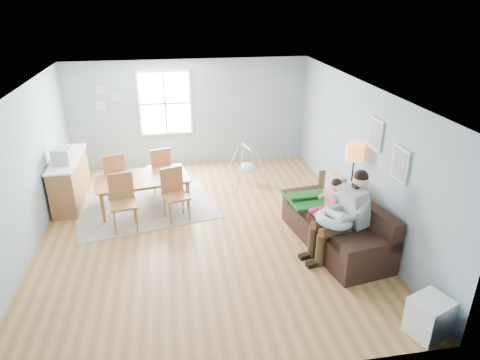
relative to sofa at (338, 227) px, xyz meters
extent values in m
cube|color=#966335|center=(-2.34, 0.90, -0.37)|extent=(8.40, 9.40, 0.08)
cube|color=silver|center=(-2.34, 0.90, 2.67)|extent=(8.40, 9.40, 0.60)
cube|color=#8EAAB9|center=(-2.34, 5.56, 1.02)|extent=(8.40, 0.08, 3.90)
cube|color=#8EAAB9|center=(1.82, 0.90, 1.02)|extent=(0.08, 9.40, 3.90)
cube|color=white|center=(-2.94, 4.37, 1.32)|extent=(1.32, 0.06, 1.62)
cube|color=white|center=(-2.94, 4.34, 1.32)|extent=(1.20, 0.02, 1.50)
cube|color=white|center=(-2.94, 4.33, 1.32)|extent=(1.20, 0.03, 0.04)
cube|color=white|center=(-2.94, 4.33, 1.32)|extent=(0.04, 0.03, 1.50)
cube|color=white|center=(0.63, -0.60, 1.42)|extent=(0.04, 0.44, 0.54)
cube|color=slate|center=(0.61, -0.60, 1.42)|extent=(0.01, 0.36, 0.46)
cube|color=white|center=(0.63, 0.30, 1.62)|extent=(0.04, 0.44, 0.54)
cube|color=slate|center=(0.61, 0.30, 1.62)|extent=(0.01, 0.36, 0.46)
cylinder|color=#A2BBC3|center=(-4.44, 4.37, 1.72)|extent=(0.24, 0.02, 0.24)
cylinder|color=#A2BBC3|center=(-4.09, 4.37, 1.52)|extent=(0.26, 0.02, 0.26)
cylinder|color=#A2BBC3|center=(-4.49, 4.37, 1.32)|extent=(0.28, 0.02, 0.28)
cube|color=black|center=(-0.07, -0.01, -0.10)|extent=(1.38, 2.46, 0.47)
cube|color=black|center=(0.32, 0.05, 0.37)|extent=(0.61, 2.33, 0.48)
cube|color=black|center=(0.11, -1.05, 0.22)|extent=(1.02, 0.39, 0.18)
cube|color=black|center=(-0.25, 1.03, 0.22)|extent=(1.02, 0.39, 0.18)
cube|color=#166220|center=(-0.22, 0.75, 0.26)|extent=(1.14, 1.01, 0.04)
cube|color=#C2B794|center=(0.14, 0.64, 0.51)|extent=(0.22, 0.54, 0.53)
cube|color=#959497|center=(0.09, -0.32, 0.59)|extent=(0.50, 0.58, 0.69)
sphere|color=#EABA8F|center=(0.16, -0.30, 1.05)|extent=(0.25, 0.25, 0.25)
sphere|color=black|center=(0.16, -0.30, 1.10)|extent=(0.24, 0.24, 0.24)
cylinder|color=#3D2616|center=(-0.29, -0.52, 0.26)|extent=(0.56, 0.29, 0.18)
cylinder|color=#3D2616|center=(-0.34, -0.28, 0.26)|extent=(0.56, 0.29, 0.18)
cylinder|color=#3D2616|center=(-0.54, -0.58, -0.04)|extent=(0.15, 0.15, 0.58)
cylinder|color=#3D2616|center=(-0.59, -0.33, -0.04)|extent=(0.15, 0.15, 0.58)
cube|color=black|center=(-0.63, -0.59, -0.29)|extent=(0.29, 0.17, 0.08)
cube|color=black|center=(-0.68, -0.35, -0.29)|extent=(0.29, 0.17, 0.08)
torus|color=#A4C0CD|center=(-0.26, -0.38, 0.40)|extent=(0.77, 0.76, 0.26)
cylinder|color=white|center=(-0.26, -0.38, 0.48)|extent=(0.26, 0.35, 0.14)
sphere|color=#EABA8F|center=(-0.32, -0.21, 0.50)|extent=(0.12, 0.12, 0.12)
cube|color=silver|center=(-0.05, 0.23, 0.44)|extent=(0.32, 0.35, 0.41)
sphere|color=#EABA8F|center=(-0.02, 0.24, 0.73)|extent=(0.19, 0.19, 0.19)
sphere|color=black|center=(-0.02, 0.24, 0.76)|extent=(0.19, 0.19, 0.19)
cylinder|color=#CF3267|center=(-0.29, 0.08, 0.26)|extent=(0.35, 0.18, 0.10)
cylinder|color=#CF3267|center=(-0.33, 0.23, 0.26)|extent=(0.35, 0.18, 0.10)
cylinder|color=#CF3267|center=(-0.44, 0.04, 0.07)|extent=(0.09, 0.09, 0.34)
cylinder|color=#CF3267|center=(-0.48, 0.19, 0.07)|extent=(0.09, 0.09, 0.34)
cylinder|color=black|center=(0.46, 0.66, -0.32)|extent=(0.29, 0.29, 0.03)
cylinder|color=black|center=(0.46, 0.66, 0.39)|extent=(0.03, 0.03, 1.45)
cylinder|color=orange|center=(0.46, 0.66, 1.17)|extent=(0.33, 0.33, 0.29)
cube|color=white|center=(0.36, -2.30, -0.06)|extent=(0.61, 0.58, 0.54)
cube|color=black|center=(0.16, -2.38, -0.06)|extent=(0.16, 0.35, 0.43)
cube|color=#9E9991|center=(-3.49, 2.04, -0.33)|extent=(3.19, 2.68, 0.01)
imported|color=brown|center=(-3.49, 2.04, 0.00)|extent=(2.05, 1.38, 0.66)
cube|color=brown|center=(-3.81, 1.17, 0.19)|extent=(0.56, 0.56, 0.05)
cube|color=brown|center=(-3.84, 1.38, 0.48)|extent=(0.47, 0.12, 0.53)
cylinder|color=brown|center=(-3.97, 0.94, -0.07)|extent=(0.04, 0.04, 0.52)
cylinder|color=brown|center=(-3.58, 1.00, -0.07)|extent=(0.04, 0.04, 0.52)
cylinder|color=brown|center=(-4.03, 1.33, -0.07)|extent=(0.04, 0.04, 0.52)
cylinder|color=brown|center=(-3.64, 1.39, -0.07)|extent=(0.04, 0.04, 0.52)
cube|color=brown|center=(-2.82, 1.38, 0.17)|extent=(0.59, 0.59, 0.05)
cube|color=brown|center=(-2.89, 1.59, 0.46)|extent=(0.44, 0.17, 0.52)
cylinder|color=brown|center=(-2.95, 1.15, -0.08)|extent=(0.04, 0.04, 0.51)
cylinder|color=brown|center=(-2.59, 1.26, -0.08)|extent=(0.04, 0.04, 0.51)
cylinder|color=brown|center=(-3.06, 1.51, -0.08)|extent=(0.04, 0.04, 0.51)
cylinder|color=brown|center=(-2.70, 1.62, -0.08)|extent=(0.04, 0.04, 0.51)
cube|color=brown|center=(-4.15, 2.70, 0.17)|extent=(0.59, 0.59, 0.04)
cube|color=brown|center=(-4.08, 2.49, 0.45)|extent=(0.44, 0.18, 0.52)
cylinder|color=brown|center=(-4.02, 2.94, -0.08)|extent=(0.04, 0.04, 0.50)
cylinder|color=brown|center=(-4.39, 2.82, -0.08)|extent=(0.04, 0.04, 0.50)
cylinder|color=brown|center=(-3.91, 2.57, -0.08)|extent=(0.04, 0.04, 0.50)
cylinder|color=brown|center=(-4.27, 2.46, -0.08)|extent=(0.04, 0.04, 0.50)
cube|color=brown|center=(-3.16, 2.91, 0.17)|extent=(0.60, 0.60, 0.04)
cube|color=brown|center=(-3.10, 2.71, 0.45)|extent=(0.44, 0.18, 0.52)
cylinder|color=brown|center=(-3.04, 3.16, -0.08)|extent=(0.04, 0.04, 0.50)
cylinder|color=brown|center=(-3.40, 3.04, -0.08)|extent=(0.04, 0.04, 0.50)
cylinder|color=brown|center=(-2.92, 2.79, -0.08)|extent=(0.04, 0.04, 0.50)
cylinder|color=brown|center=(-3.28, 2.67, -0.08)|extent=(0.04, 0.04, 0.50)
cube|color=brown|center=(-5.04, 2.59, 0.16)|extent=(0.50, 1.77, 0.98)
cube|color=white|center=(-5.04, 2.59, 0.66)|extent=(0.54, 1.81, 0.04)
cube|color=#B1B0B6|center=(-5.02, 2.24, 0.84)|extent=(0.37, 0.36, 0.32)
cube|color=black|center=(-5.18, 2.26, 0.84)|extent=(0.05, 0.26, 0.22)
cylinder|color=#B1B0B6|center=(-1.13, 2.91, 0.57)|extent=(0.14, 0.51, 0.04)
ellipsoid|color=silver|center=(-1.13, 2.91, 0.05)|extent=(0.37, 0.37, 0.22)
cylinder|color=#B1B0B6|center=(-1.13, 2.91, 0.31)|extent=(0.01, 0.01, 0.41)
cylinder|color=#B1B0B6|center=(-1.36, 2.58, 0.13)|extent=(0.26, 0.38, 0.90)
cylinder|color=#B1B0B6|center=(-0.80, 2.69, 0.13)|extent=(0.37, 0.27, 0.90)
cylinder|color=#B1B0B6|center=(-1.47, 3.14, 0.13)|extent=(0.37, 0.27, 0.90)
cylinder|color=#B1B0B6|center=(-0.91, 3.25, 0.13)|extent=(0.26, 0.38, 0.90)
camera|label=1|loc=(-2.83, -6.24, 3.87)|focal=32.00mm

